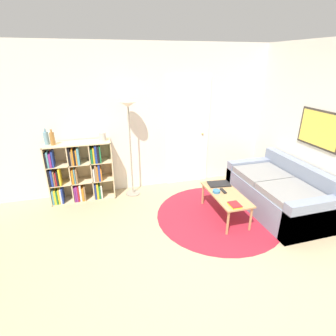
{
  "coord_description": "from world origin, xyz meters",
  "views": [
    {
      "loc": [
        -1.03,
        -1.91,
        2.32
      ],
      "look_at": [
        -0.06,
        1.48,
        0.85
      ],
      "focal_mm": 28.0,
      "sensor_mm": 36.0,
      "label": 1
    }
  ],
  "objects_px": {
    "bookshelf": "(79,173)",
    "floor_lamp": "(129,118)",
    "bottle_left": "(46,138)",
    "coffee_table": "(226,196)",
    "bowl": "(216,191)",
    "vase_on_shelf": "(102,137)",
    "bottle_middle": "(52,138)",
    "laptop": "(219,184)",
    "couch": "(280,193)"
  },
  "relations": [
    {
      "from": "bookshelf",
      "to": "floor_lamp",
      "type": "relative_size",
      "value": 0.64
    },
    {
      "from": "floor_lamp",
      "to": "bottle_left",
      "type": "xyz_separation_m",
      "value": [
        -1.33,
        0.1,
        -0.27
      ]
    },
    {
      "from": "coffee_table",
      "to": "bowl",
      "type": "height_order",
      "value": "bowl"
    },
    {
      "from": "bottle_left",
      "to": "vase_on_shelf",
      "type": "distance_m",
      "value": 0.88
    },
    {
      "from": "bookshelf",
      "to": "bottle_middle",
      "type": "distance_m",
      "value": 0.72
    },
    {
      "from": "vase_on_shelf",
      "to": "bottle_left",
      "type": "bearing_deg",
      "value": 178.15
    },
    {
      "from": "floor_lamp",
      "to": "bowl",
      "type": "bearing_deg",
      "value": -43.32
    },
    {
      "from": "bowl",
      "to": "bottle_left",
      "type": "relative_size",
      "value": 0.46
    },
    {
      "from": "laptop",
      "to": "bottle_left",
      "type": "bearing_deg",
      "value": 160.51
    },
    {
      "from": "bookshelf",
      "to": "bowl",
      "type": "bearing_deg",
      "value": -29.26
    },
    {
      "from": "coffee_table",
      "to": "laptop",
      "type": "bearing_deg",
      "value": 83.97
    },
    {
      "from": "bookshelf",
      "to": "coffee_table",
      "type": "bearing_deg",
      "value": -29.13
    },
    {
      "from": "bookshelf",
      "to": "couch",
      "type": "relative_size",
      "value": 0.63
    },
    {
      "from": "couch",
      "to": "bottle_left",
      "type": "xyz_separation_m",
      "value": [
        -3.58,
        1.29,
        0.86
      ]
    },
    {
      "from": "laptop",
      "to": "vase_on_shelf",
      "type": "distance_m",
      "value": 2.1
    },
    {
      "from": "bookshelf",
      "to": "vase_on_shelf",
      "type": "relative_size",
      "value": 7.53
    },
    {
      "from": "couch",
      "to": "bottle_left",
      "type": "bearing_deg",
      "value": 160.15
    },
    {
      "from": "coffee_table",
      "to": "bottle_middle",
      "type": "xyz_separation_m",
      "value": [
        -2.51,
        1.19,
        0.79
      ]
    },
    {
      "from": "bookshelf",
      "to": "bottle_middle",
      "type": "height_order",
      "value": "bottle_middle"
    },
    {
      "from": "floor_lamp",
      "to": "laptop",
      "type": "bearing_deg",
      "value": -32.52
    },
    {
      "from": "couch",
      "to": "bowl",
      "type": "xyz_separation_m",
      "value": [
        -1.1,
        0.11,
        0.14
      ]
    },
    {
      "from": "floor_lamp",
      "to": "vase_on_shelf",
      "type": "height_order",
      "value": "floor_lamp"
    },
    {
      "from": "couch",
      "to": "bottle_left",
      "type": "relative_size",
      "value": 6.6
    },
    {
      "from": "coffee_table",
      "to": "bowl",
      "type": "relative_size",
      "value": 8.19
    },
    {
      "from": "bottle_left",
      "to": "bowl",
      "type": "bearing_deg",
      "value": -25.5
    },
    {
      "from": "coffee_table",
      "to": "floor_lamp",
      "type": "bearing_deg",
      "value": 138.05
    },
    {
      "from": "bottle_left",
      "to": "vase_on_shelf",
      "type": "relative_size",
      "value": 1.82
    },
    {
      "from": "bottle_middle",
      "to": "couch",
      "type": "bearing_deg",
      "value": -19.58
    },
    {
      "from": "bowl",
      "to": "laptop",
      "type": "bearing_deg",
      "value": 56.53
    },
    {
      "from": "couch",
      "to": "vase_on_shelf",
      "type": "distance_m",
      "value": 3.1
    },
    {
      "from": "bowl",
      "to": "coffee_table",
      "type": "bearing_deg",
      "value": -26.89
    },
    {
      "from": "coffee_table",
      "to": "bowl",
      "type": "xyz_separation_m",
      "value": [
        -0.13,
        0.07,
        0.07
      ]
    },
    {
      "from": "floor_lamp",
      "to": "bowl",
      "type": "distance_m",
      "value": 1.87
    },
    {
      "from": "floor_lamp",
      "to": "laptop",
      "type": "distance_m",
      "value": 1.85
    },
    {
      "from": "floor_lamp",
      "to": "couch",
      "type": "distance_m",
      "value": 2.79
    },
    {
      "from": "laptop",
      "to": "floor_lamp",
      "type": "bearing_deg",
      "value": 147.48
    },
    {
      "from": "coffee_table",
      "to": "bottle_left",
      "type": "bearing_deg",
      "value": 154.43
    },
    {
      "from": "bookshelf",
      "to": "floor_lamp",
      "type": "distance_m",
      "value": 1.29
    },
    {
      "from": "laptop",
      "to": "bookshelf",
      "type": "bearing_deg",
      "value": 157.81
    },
    {
      "from": "floor_lamp",
      "to": "laptop",
      "type": "xyz_separation_m",
      "value": [
        1.31,
        -0.84,
        -1.0
      ]
    },
    {
      "from": "couch",
      "to": "bottle_middle",
      "type": "height_order",
      "value": "bottle_middle"
    },
    {
      "from": "vase_on_shelf",
      "to": "bookshelf",
      "type": "bearing_deg",
      "value": -179.97
    },
    {
      "from": "bottle_left",
      "to": "couch",
      "type": "bearing_deg",
      "value": -19.85
    },
    {
      "from": "bowl",
      "to": "bottle_middle",
      "type": "xyz_separation_m",
      "value": [
        -2.38,
        1.13,
        0.72
      ]
    },
    {
      "from": "vase_on_shelf",
      "to": "laptop",
      "type": "bearing_deg",
      "value": -27.17
    },
    {
      "from": "laptop",
      "to": "bottle_middle",
      "type": "bearing_deg",
      "value": 160.89
    },
    {
      "from": "bowl",
      "to": "bottle_middle",
      "type": "bearing_deg",
      "value": 154.64
    },
    {
      "from": "bookshelf",
      "to": "floor_lamp",
      "type": "bearing_deg",
      "value": -4.31
    },
    {
      "from": "floor_lamp",
      "to": "bowl",
      "type": "xyz_separation_m",
      "value": [
        1.15,
        -1.08,
        -0.99
      ]
    },
    {
      "from": "bottle_left",
      "to": "bottle_middle",
      "type": "bearing_deg",
      "value": -28.97
    }
  ]
}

